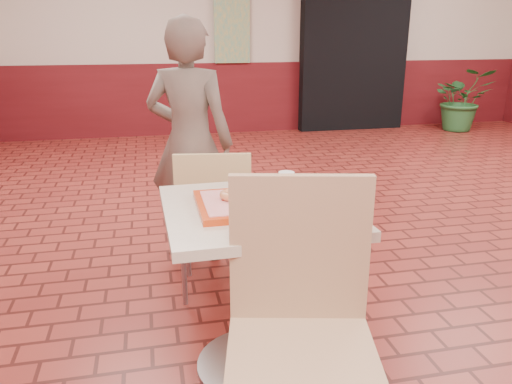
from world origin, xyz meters
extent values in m
cube|color=maroon|center=(0.00, 0.00, 0.00)|extent=(8.00, 10.00, 0.01)
cube|color=beige|center=(0.00, 5.00, 1.50)|extent=(8.00, 0.01, 3.00)
cube|color=#541014|center=(0.00, 4.98, 0.50)|extent=(8.00, 0.04, 1.00)
cube|color=black|center=(1.20, 4.88, 1.10)|extent=(1.60, 0.22, 2.20)
cube|color=gray|center=(-0.60, 4.94, 1.60)|extent=(0.50, 0.03, 1.20)
cube|color=beige|center=(-1.42, -0.41, 0.75)|extent=(0.73, 0.73, 0.04)
cylinder|color=gray|center=(-1.42, -0.41, 0.36)|extent=(0.08, 0.08, 0.73)
cylinder|color=gray|center=(-1.42, -0.41, 0.02)|extent=(0.53, 0.53, 0.03)
cube|color=tan|center=(-1.41, -1.00, 0.48)|extent=(0.56, 0.56, 0.04)
cube|color=tan|center=(-1.36, -0.80, 0.75)|extent=(0.46, 0.14, 0.51)
cylinder|color=gray|center=(-1.56, -0.77, 0.23)|extent=(0.03, 0.03, 0.45)
cylinder|color=gray|center=(-1.17, -0.86, 0.23)|extent=(0.03, 0.03, 0.45)
cube|color=#DCC284|center=(-1.49, 0.35, 0.40)|extent=(0.45, 0.45, 0.04)
cube|color=#DCC284|center=(-1.52, 0.18, 0.64)|extent=(0.39, 0.09, 0.43)
cylinder|color=gray|center=(-1.30, 0.49, 0.19)|extent=(0.03, 0.03, 0.38)
cylinder|color=gray|center=(-1.64, 0.54, 0.19)|extent=(0.03, 0.03, 0.38)
cylinder|color=gray|center=(-1.35, 0.16, 0.19)|extent=(0.03, 0.03, 0.38)
cylinder|color=gray|center=(-1.69, 0.21, 0.19)|extent=(0.03, 0.03, 0.38)
imported|color=#6E5F55|center=(-1.57, 0.85, 0.77)|extent=(0.66, 0.56, 1.53)
cube|color=#BE340E|center=(-1.42, -0.41, 0.78)|extent=(0.47, 0.36, 0.03)
cube|color=#E18585|center=(-1.42, -0.41, 0.80)|extent=(0.42, 0.31, 0.00)
torus|color=#D57F4D|center=(-1.51, -0.38, 0.81)|extent=(0.11, 0.11, 0.03)
ellipsoid|color=#E38142|center=(-1.32, -0.43, 0.82)|extent=(0.16, 0.10, 0.04)
cube|color=white|center=(-1.32, -0.43, 0.84)|extent=(0.15, 0.08, 0.01)
ellipsoid|color=#9C4315|center=(-1.39, -0.42, 0.81)|extent=(0.04, 0.04, 0.02)
cylinder|color=silver|center=(-1.28, -0.34, 0.84)|extent=(0.07, 0.07, 0.09)
cylinder|color=blue|center=(-1.28, -0.34, 0.84)|extent=(0.07, 0.07, 0.02)
imported|color=#286430|center=(2.76, 4.40, 0.46)|extent=(1.02, 0.95, 0.93)
camera|label=1|loc=(-1.82, -2.25, 1.44)|focal=35.00mm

